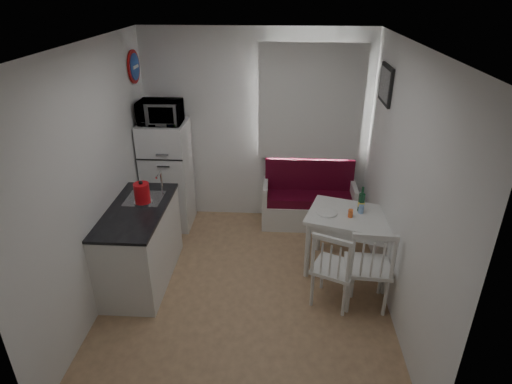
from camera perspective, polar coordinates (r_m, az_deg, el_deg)
floor at (r=4.88m, az=-1.16°, el=-12.86°), size 3.00×3.50×0.02m
ceiling at (r=3.82m, az=-1.53°, el=19.06°), size 3.00×3.50×0.02m
wall_back at (r=5.81m, az=0.10°, el=8.44°), size 3.00×0.02×2.60m
wall_front at (r=2.71m, az=-4.44°, el=-14.80°), size 3.00×0.02×2.60m
wall_left at (r=4.55m, az=-20.50°, el=1.52°), size 0.02×3.50×2.60m
wall_right at (r=4.33m, az=18.87°, el=0.53°), size 0.02×3.50×2.60m
window at (r=5.69m, az=7.27°, el=11.27°), size 1.22×0.06×1.47m
curtain at (r=5.61m, az=7.34°, el=11.57°), size 1.35×0.02×1.50m
kitchen_counter at (r=4.96m, az=-15.11°, el=-6.67°), size 0.62×1.32×1.16m
wall_sign at (r=5.60m, az=-15.89°, el=15.77°), size 0.03×0.40×0.40m
picture_frame at (r=5.11m, az=16.89°, el=13.57°), size 0.04×0.52×0.42m
bench at (r=5.98m, az=6.99°, el=-1.62°), size 1.27×0.49×0.91m
dining_table at (r=4.93m, az=12.84°, el=-3.84°), size 1.15×0.96×0.75m
chair_left at (r=4.39m, az=10.67°, el=-9.32°), size 0.55×0.55×0.48m
chair_right at (r=4.42m, az=15.09°, el=-8.93°), size 0.48×0.46×0.52m
fridge at (r=5.87m, az=-11.69°, el=2.19°), size 0.59×0.59×1.47m
microwave at (r=5.53m, az=-12.65°, el=10.34°), size 0.53×0.36×0.29m
kettle at (r=4.76m, az=-14.95°, el=-0.13°), size 0.20×0.20×0.27m
wine_bottle at (r=4.92m, az=13.93°, el=-0.93°), size 0.07×0.07×0.30m
drinking_glass_orange at (r=4.81m, az=12.49°, el=-2.79°), size 0.05×0.05×0.09m
drinking_glass_blue at (r=4.92m, az=13.83°, el=-2.22°), size 0.06×0.06×0.10m
plate at (r=4.86m, az=9.43°, el=-2.71°), size 0.24×0.24×0.02m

